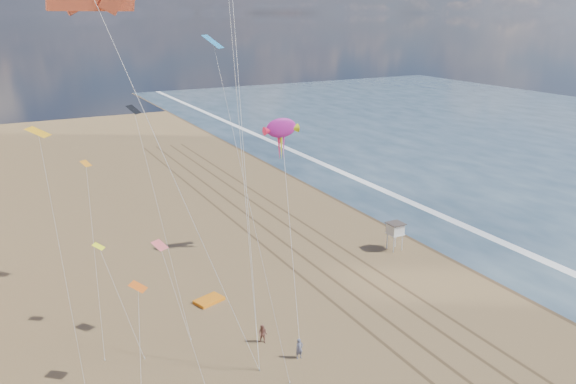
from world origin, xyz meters
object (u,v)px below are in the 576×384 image
at_px(show_kite, 281,128).
at_px(kite_flyer_a, 299,349).
at_px(grounded_kite, 209,300).
at_px(lifeguard_stand, 395,229).
at_px(kite_flyer_b, 263,334).

relative_size(show_kite, kite_flyer_a, 13.94).
xyz_separation_m(grounded_kite, kite_flyer_a, (3.01, -11.42, 0.68)).
bearing_deg(lifeguard_stand, kite_flyer_b, -154.46).
xyz_separation_m(lifeguard_stand, kite_flyer_b, (-20.65, -9.87, -1.61)).
distance_m(lifeguard_stand, kite_flyer_b, 22.94).
distance_m(lifeguard_stand, grounded_kite, 22.29).
bearing_deg(grounded_kite, lifeguard_stand, -14.29).
distance_m(show_kite, kite_flyer_b, 22.09).
relative_size(grounded_kite, kite_flyer_a, 1.52).
bearing_deg(kite_flyer_b, lifeguard_stand, 74.69).
height_order(lifeguard_stand, show_kite, show_kite).
relative_size(lifeguard_stand, kite_flyer_a, 1.90).
bearing_deg(lifeguard_stand, grounded_kite, -175.84).
bearing_deg(kite_flyer_a, grounded_kite, 104.49).
bearing_deg(show_kite, lifeguard_stand, -25.91).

